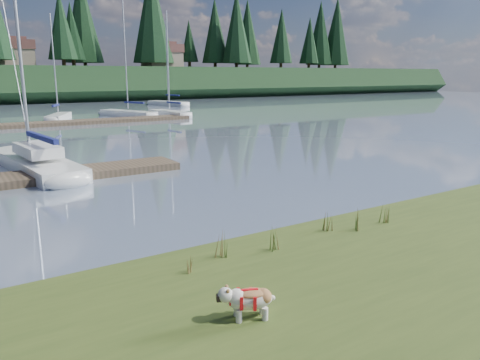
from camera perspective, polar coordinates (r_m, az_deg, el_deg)
ground at (r=40.73m, az=-26.22°, el=5.73°), size 200.00×200.00×0.00m
bank at (r=7.41m, az=13.29°, el=-19.31°), size 60.00×9.00×0.35m
bulldog at (r=7.47m, az=1.11°, el=-14.19°), size 0.91×0.61×0.54m
sailboat_main at (r=22.76m, az=-24.14°, el=2.42°), size 2.78×9.35×13.21m
dock_far at (r=40.99m, az=-23.46°, el=6.24°), size 26.00×2.20×0.30m
sailboat_bg_2 at (r=45.99m, az=-21.10°, el=7.27°), size 3.61×5.99×9.31m
sailboat_bg_3 at (r=48.20m, az=-13.99°, el=7.94°), size 4.23×7.59×11.19m
sailboat_bg_4 at (r=47.53m, az=-8.95°, el=8.10°), size 2.14×6.84×10.06m
sailboat_bg_5 at (r=64.05m, az=-9.11°, el=9.26°), size 3.44×7.72×10.90m
weed_0 at (r=9.79m, az=-2.28°, el=-8.07°), size 0.17×0.14×0.58m
weed_1 at (r=10.17m, az=4.24°, el=-7.28°), size 0.17×0.14×0.58m
weed_2 at (r=11.76m, az=14.02°, el=-4.82°), size 0.17×0.14×0.58m
weed_3 at (r=9.16m, az=-6.28°, el=-9.87°), size 0.17×0.14×0.50m
weed_4 at (r=11.59m, az=10.65°, el=-5.04°), size 0.17×0.14×0.52m
weed_5 at (r=12.51m, az=17.34°, el=-3.85°), size 0.17×0.14×0.64m
mud_lip at (r=10.61m, az=-4.25°, el=-9.42°), size 60.00×0.50×0.14m
conifer_5 at (r=82.90m, az=-19.86°, el=16.73°), size 3.96×3.96×10.35m
conifer_6 at (r=85.37m, az=-10.70°, el=19.24°), size 7.04×7.04×17.00m
conifer_7 at (r=94.05m, az=-3.09°, el=17.71°), size 5.28×5.28×13.20m
conifer_8 at (r=97.89m, az=5.07°, el=17.08°), size 4.62×4.62×11.77m
conifer_9 at (r=108.61m, az=9.75°, el=17.24°), size 5.94×5.94×14.62m
house_1 at (r=82.01m, az=-26.13°, el=13.78°), size 6.30×5.30×4.65m
house_2 at (r=86.56m, az=-9.51°, el=14.75°), size 6.30×5.30×4.65m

